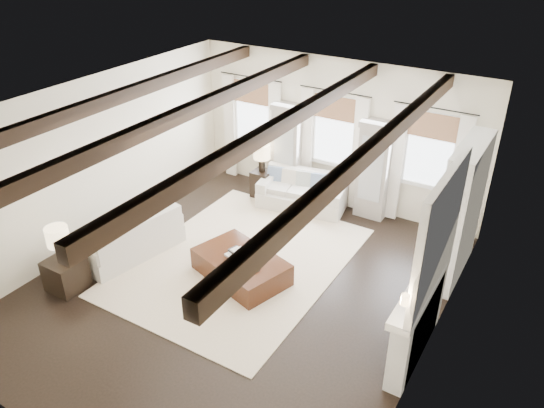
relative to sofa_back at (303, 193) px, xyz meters
The scene contains 16 objects.
ground 3.15m from the sofa_back, 82.58° to the right, with size 7.50×7.50×0.00m, color black.
room_shell 2.95m from the sofa_back, 62.50° to the right, with size 6.54×7.54×3.22m.
area_rug 2.49m from the sofa_back, 89.85° to the right, with size 3.52×4.60×0.02m, color beige.
sofa_back is the anchor object (origin of this frame).
sofa_left 3.80m from the sofa_back, 119.03° to the right, with size 1.21×2.05×0.83m.
ottoman 2.88m from the sofa_back, 83.94° to the right, with size 1.64×1.03×0.43m, color black.
tray 2.90m from the sofa_back, 83.52° to the right, with size 0.50×0.38×0.04m, color white.
book_lower 2.83m from the sofa_back, 86.19° to the right, with size 0.26×0.20×0.04m, color #262628.
book_upper 2.87m from the sofa_back, 85.37° to the right, with size 0.22×0.17×0.03m, color beige.
book_loose 3.17m from the sofa_back, 77.68° to the right, with size 0.24×0.18×0.03m, color #262628.
side_table_front 5.13m from the sofa_back, 114.15° to the right, with size 0.58×0.58×0.58m, color black.
lamp_front 5.17m from the sofa_back, 114.15° to the right, with size 0.38×0.38×0.65m.
side_table_back 1.01m from the sofa_back, behind, with size 0.42×0.42×0.63m, color black.
lamp_back 1.26m from the sofa_back, behind, with size 0.38×0.38×0.66m.
candlestick_near 4.61m from the sofa_back, 44.18° to the right, with size 0.15×0.15×0.74m.
candlestick_far 4.46m from the sofa_back, 42.21° to the right, with size 0.16×0.16×0.78m.
Camera 1 is at (4.35, -6.05, 5.74)m, focal length 35.00 mm.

